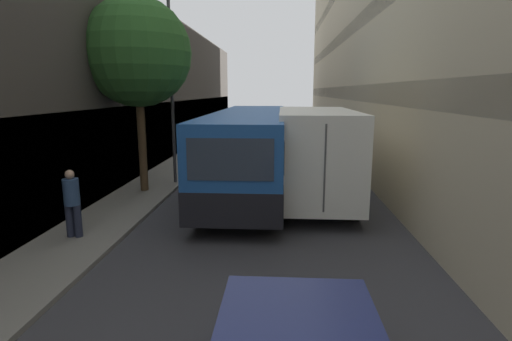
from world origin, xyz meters
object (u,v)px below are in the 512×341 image
Objects in this scene: box_truck at (313,151)px; pedestrian at (72,201)px; bus at (250,148)px; street_lamp at (170,50)px; street_tree_left at (137,53)px; panel_van at (238,131)px.

pedestrian is at bearing -143.63° from box_truck.
bus is 6.96× the size of pedestrian.
pedestrian is 7.40m from street_lamp.
box_truck is at bearing -27.72° from bus.
bus is at bearing 55.77° from pedestrian.
street_tree_left is (-6.02, 0.22, 3.26)m from box_truck.
box_truck is 12.05m from panel_van.
pedestrian is at bearing -98.43° from street_lamp.
street_tree_left reaches higher than panel_van.
pedestrian is at bearing -98.26° from panel_van.
panel_van is at bearing 81.84° from street_lamp.
box_truck is 6.49m from street_lamp.
street_tree_left is at bearing -120.27° from street_lamp.
box_truck is 7.65m from pedestrian.
box_truck is 1.07× the size of street_lamp.
street_lamp reaches higher than pedestrian.
box_truck is 1.18× the size of street_tree_left.
street_lamp reaches higher than street_tree_left.
street_tree_left reaches higher than pedestrian.
bus is 4.68m from street_lamp.
pedestrian is (-6.14, -4.52, -0.63)m from box_truck.
panel_van is 16.10m from pedestrian.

